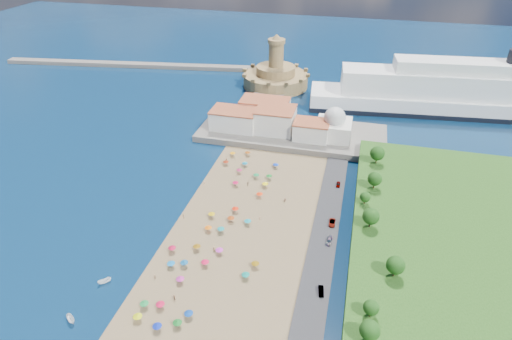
# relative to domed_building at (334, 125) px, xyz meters

# --- Properties ---
(ground) EXTENTS (700.00, 700.00, 0.00)m
(ground) POSITION_rel_domed_building_xyz_m (-30.00, -71.00, -8.97)
(ground) COLOR #071938
(ground) RESTS_ON ground
(terrace) EXTENTS (90.00, 36.00, 3.00)m
(terrace) POSITION_rel_domed_building_xyz_m (-20.00, 2.00, -7.47)
(terrace) COLOR #59544C
(terrace) RESTS_ON ground
(jetty) EXTENTS (18.00, 70.00, 2.40)m
(jetty) POSITION_rel_domed_building_xyz_m (-42.00, 37.00, -7.77)
(jetty) COLOR #59544C
(jetty) RESTS_ON ground
(breakwater) EXTENTS (199.03, 34.77, 2.60)m
(breakwater) POSITION_rel_domed_building_xyz_m (-140.00, 82.00, -7.67)
(breakwater) COLOR #59544C
(breakwater) RESTS_ON ground
(waterfront_buildings) EXTENTS (57.00, 29.00, 11.00)m
(waterfront_buildings) POSITION_rel_domed_building_xyz_m (-33.05, 2.64, -1.10)
(waterfront_buildings) COLOR silver
(waterfront_buildings) RESTS_ON terrace
(domed_building) EXTENTS (16.00, 16.00, 15.00)m
(domed_building) POSITION_rel_domed_building_xyz_m (0.00, 0.00, 0.00)
(domed_building) COLOR silver
(domed_building) RESTS_ON terrace
(fortress) EXTENTS (40.00, 40.00, 32.40)m
(fortress) POSITION_rel_domed_building_xyz_m (-42.00, 67.00, -2.29)
(fortress) COLOR #A18650
(fortress) RESTS_ON ground
(cruise_ship) EXTENTS (162.70, 40.19, 35.22)m
(cruise_ship) POSITION_rel_domed_building_xyz_m (63.10, 52.08, 1.46)
(cruise_ship) COLOR black
(cruise_ship) RESTS_ON ground
(beach_parasols) EXTENTS (30.40, 118.22, 2.20)m
(beach_parasols) POSITION_rel_domed_building_xyz_m (-31.48, -80.16, -6.83)
(beach_parasols) COLOR gray
(beach_parasols) RESTS_ON beach
(beachgoers) EXTENTS (35.18, 100.19, 1.85)m
(beachgoers) POSITION_rel_domed_building_xyz_m (-32.33, -71.25, -7.85)
(beachgoers) COLOR tan
(beachgoers) RESTS_ON beach
(moored_boats) EXTENTS (5.47, 18.42, 1.61)m
(moored_boats) POSITION_rel_domed_building_xyz_m (-57.85, -114.93, -8.18)
(moored_boats) COLOR white
(moored_boats) RESTS_ON ground
(parked_cars) EXTENTS (2.29, 61.66, 1.36)m
(parked_cars) POSITION_rel_domed_building_xyz_m (6.00, -67.81, -7.61)
(parked_cars) COLOR gray
(parked_cars) RESTS_ON promenade
(hillside_trees) EXTENTS (13.85, 107.50, 7.57)m
(hillside_trees) POSITION_rel_domed_building_xyz_m (19.82, -71.01, 1.05)
(hillside_trees) COLOR #382314
(hillside_trees) RESTS_ON hillside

